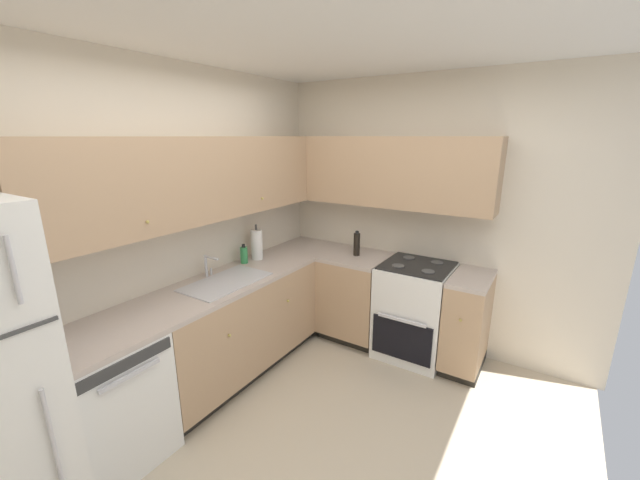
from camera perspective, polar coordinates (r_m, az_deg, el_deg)
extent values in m
cube|color=#BCAD93|center=(2.83, 1.35, -30.79)|extent=(3.66, 3.02, 0.02)
cube|color=beige|center=(3.13, -23.28, 0.43)|extent=(3.76, 0.05, 2.58)
cube|color=beige|center=(3.75, 16.33, 3.39)|extent=(0.05, 3.12, 2.58)
cube|color=white|center=(2.04, 1.89, 31.72)|extent=(3.76, 3.12, 0.05)
cylinder|color=silver|center=(2.31, -35.08, -25.13)|extent=(0.02, 0.02, 0.70)
cylinder|color=silver|center=(1.90, -39.22, -3.56)|extent=(0.02, 0.02, 0.29)
cube|color=white|center=(2.91, -29.48, -20.42)|extent=(0.60, 0.60, 0.85)
cube|color=#333333|center=(2.47, -27.14, -16.31)|extent=(0.55, 0.01, 0.07)
cube|color=silver|center=(2.50, -26.77, -17.81)|extent=(0.36, 0.02, 0.02)
cube|color=tan|center=(3.43, -12.75, -12.10)|extent=(1.63, 0.60, 0.76)
cube|color=black|center=(3.66, -12.69, -17.90)|extent=(1.63, 0.54, 0.09)
sphere|color=tan|center=(2.94, -13.53, -13.89)|extent=(0.02, 0.02, 0.02)
sphere|color=tan|center=(3.42, -4.84, -9.18)|extent=(0.02, 0.02, 0.02)
cube|color=#B7A89E|center=(3.26, -13.20, -5.89)|extent=(2.83, 0.60, 0.03)
cube|color=tan|center=(3.92, 5.38, -8.12)|extent=(0.60, 0.60, 0.76)
cube|color=black|center=(4.13, 5.42, -13.40)|extent=(0.54, 0.60, 0.09)
cube|color=tan|center=(3.61, 21.37, -11.35)|extent=(0.60, 0.32, 0.76)
cube|color=black|center=(3.84, 20.82, -16.87)|extent=(0.54, 0.32, 0.09)
sphere|color=tan|center=(3.27, 20.48, -11.34)|extent=(0.02, 0.02, 0.02)
cube|color=#B7A89E|center=(3.78, 5.53, -2.57)|extent=(0.60, 0.60, 0.03)
cube|color=#B7A89E|center=(3.46, 22.01, -5.42)|extent=(0.60, 0.32, 0.03)
cube|color=white|center=(3.74, 14.12, -10.24)|extent=(0.64, 0.62, 0.89)
cube|color=black|center=(3.54, 12.19, -14.60)|extent=(0.02, 0.55, 0.37)
cube|color=silver|center=(3.42, 12.26, -11.77)|extent=(0.02, 0.43, 0.02)
cube|color=black|center=(3.57, 14.60, -3.71)|extent=(0.59, 0.60, 0.01)
cube|color=white|center=(3.83, 16.10, -1.43)|extent=(0.03, 0.60, 0.15)
cylinder|color=#4C4C4C|center=(3.40, 16.04, -4.59)|extent=(0.11, 0.11, 0.01)
cylinder|color=#4C4C4C|center=(3.48, 11.75, -3.85)|extent=(0.11, 0.11, 0.01)
cylinder|color=#4C4C4C|center=(3.66, 17.33, -3.27)|extent=(0.11, 0.11, 0.01)
cylinder|color=#4C4C4C|center=(3.73, 13.30, -2.61)|extent=(0.11, 0.11, 0.01)
cube|color=tan|center=(3.06, -18.18, 8.66)|extent=(2.51, 0.32, 0.64)
sphere|color=tan|center=(2.64, -24.63, 2.50)|extent=(0.02, 0.02, 0.02)
sphere|color=tan|center=(3.35, -8.72, 6.23)|extent=(0.02, 0.02, 0.02)
cube|color=tan|center=(3.67, 9.04, 10.24)|extent=(0.32, 2.10, 0.64)
cube|color=#B7B7BC|center=(3.18, -14.01, -6.12)|extent=(0.71, 0.40, 0.01)
cube|color=gray|center=(3.19, -13.95, -6.94)|extent=(0.65, 0.36, 0.09)
cube|color=#99999E|center=(3.19, -13.97, -6.72)|extent=(0.02, 0.35, 0.06)
cylinder|color=silver|center=(3.31, -16.88, -3.78)|extent=(0.02, 0.02, 0.19)
cylinder|color=silver|center=(3.23, -16.12, -2.61)|extent=(0.02, 0.15, 0.02)
cylinder|color=silver|center=(3.36, -16.15, -4.60)|extent=(0.02, 0.02, 0.06)
cylinder|color=#338C4C|center=(3.58, -11.43, -2.26)|extent=(0.07, 0.07, 0.15)
cylinder|color=#262626|center=(3.55, -11.51, -0.86)|extent=(0.03, 0.03, 0.03)
cylinder|color=white|center=(3.66, -9.55, -0.67)|extent=(0.11, 0.11, 0.29)
cylinder|color=#3F3F3F|center=(3.65, -9.57, -0.36)|extent=(0.02, 0.02, 0.35)
cylinder|color=black|center=(3.74, 5.58, -0.67)|extent=(0.06, 0.06, 0.23)
cylinder|color=black|center=(3.71, 5.63, 1.18)|extent=(0.03, 0.03, 0.02)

